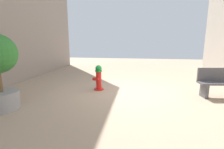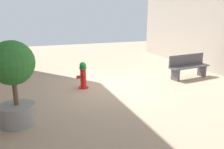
% 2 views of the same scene
% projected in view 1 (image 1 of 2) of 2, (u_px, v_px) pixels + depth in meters
% --- Properties ---
extents(ground_plane, '(23.40, 23.40, 0.00)m').
position_uv_depth(ground_plane, '(126.00, 92.00, 6.07)').
color(ground_plane, tan).
extents(fire_hydrant, '(0.41, 0.43, 0.94)m').
position_uv_depth(fire_hydrant, '(99.00, 78.00, 6.24)').
color(fire_hydrant, red).
rests_on(fire_hydrant, ground_plane).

